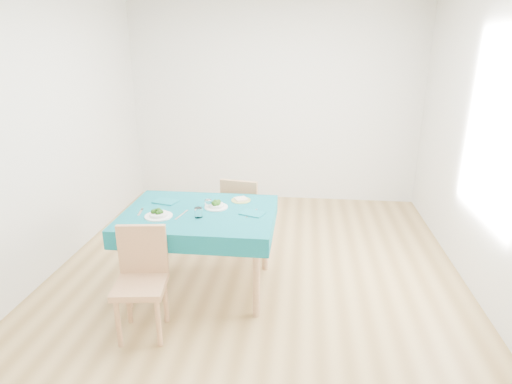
# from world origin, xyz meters

# --- Properties ---
(room_shell) EXTENTS (4.02, 4.52, 2.73)m
(room_shell) POSITION_xyz_m (0.00, 0.00, 1.35)
(room_shell) COLOR olive
(room_shell) RESTS_ON ground
(table) EXTENTS (1.31, 1.00, 0.76)m
(table) POSITION_xyz_m (-0.47, -0.31, 0.38)
(table) COLOR #095964
(table) RESTS_ON ground
(chair_near) EXTENTS (0.43, 0.46, 0.94)m
(chair_near) POSITION_xyz_m (-0.76, -1.03, 0.47)
(chair_near) COLOR #AB7A50
(chair_near) RESTS_ON ground
(chair_far) EXTENTS (0.46, 0.49, 0.97)m
(chair_far) POSITION_xyz_m (-0.18, 0.50, 0.49)
(chair_far) COLOR #AB7A50
(chair_far) RESTS_ON ground
(bowl_near) EXTENTS (0.24, 0.24, 0.07)m
(bowl_near) POSITION_xyz_m (-0.78, -0.47, 0.79)
(bowl_near) COLOR white
(bowl_near) RESTS_ON table
(bowl_far) EXTENTS (0.21, 0.21, 0.06)m
(bowl_far) POSITION_xyz_m (-0.34, -0.21, 0.79)
(bowl_far) COLOR white
(bowl_far) RESTS_ON table
(fork_near) EXTENTS (0.05, 0.16, 0.00)m
(fork_near) POSITION_xyz_m (-0.97, -0.39, 0.76)
(fork_near) COLOR silver
(fork_near) RESTS_ON table
(knife_near) EXTENTS (0.06, 0.23, 0.00)m
(knife_near) POSITION_xyz_m (-0.60, -0.41, 0.76)
(knife_near) COLOR silver
(knife_near) RESTS_ON table
(fork_far) EXTENTS (0.08, 0.17, 0.00)m
(fork_far) POSITION_xyz_m (-0.34, -0.16, 0.76)
(fork_far) COLOR silver
(fork_far) RESTS_ON table
(knife_far) EXTENTS (0.09, 0.21, 0.00)m
(knife_far) POSITION_xyz_m (-0.00, -0.31, 0.76)
(knife_far) COLOR silver
(knife_far) RESTS_ON table
(napkin_near) EXTENTS (0.24, 0.20, 0.01)m
(napkin_near) POSITION_xyz_m (-0.83, -0.12, 0.76)
(napkin_near) COLOR #0D636E
(napkin_near) RESTS_ON table
(napkin_far) EXTENTS (0.24, 0.20, 0.01)m
(napkin_far) POSITION_xyz_m (0.00, -0.32, 0.76)
(napkin_far) COLOR #0D636E
(napkin_far) RESTS_ON table
(tumbler_center) EXTENTS (0.06, 0.06, 0.08)m
(tumbler_center) POSITION_xyz_m (-0.40, -0.23, 0.80)
(tumbler_center) COLOR white
(tumbler_center) RESTS_ON table
(tumbler_side) EXTENTS (0.07, 0.07, 0.09)m
(tumbler_side) POSITION_xyz_m (-0.44, -0.44, 0.80)
(tumbler_side) COLOR white
(tumbler_side) RESTS_ON table
(side_plate) EXTENTS (0.18, 0.18, 0.01)m
(side_plate) POSITION_xyz_m (-0.14, -0.00, 0.76)
(side_plate) COLOR #B7BE5C
(side_plate) RESTS_ON table
(bread_slice) EXTENTS (0.15, 0.15, 0.02)m
(bread_slice) POSITION_xyz_m (-0.14, -0.00, 0.78)
(bread_slice) COLOR beige
(bread_slice) RESTS_ON side_plate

